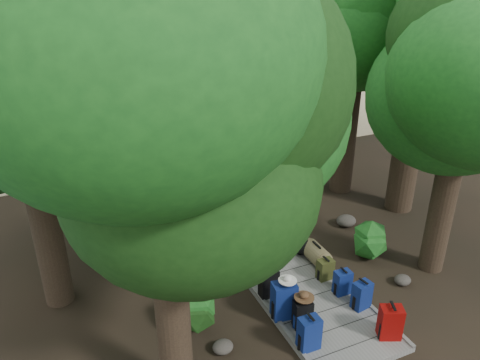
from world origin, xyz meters
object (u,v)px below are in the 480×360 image
lone_suitcase_on_sand (169,129)px  kayak (66,126)px  suitcase_on_boardwalk (269,284)px  duffel_right_khaki (316,254)px  backpack_left_a (309,332)px  backpack_right_c (343,281)px  sun_lounger (223,110)px  duffel_right_black (297,240)px  backpack_left_c (284,298)px  backpack_right_d (325,268)px  backpack_left_b (303,313)px  backpack_right_a (391,321)px  backpack_right_b (362,294)px  backpack_left_d (251,264)px

lone_suitcase_on_sand → kayak: bearing=158.4°
suitcase_on_boardwalk → lone_suitcase_on_sand: size_ratio=1.04×
duffel_right_khaki → suitcase_on_boardwalk: suitcase_on_boardwalk is taller
backpack_left_a → backpack_right_c: (1.46, 1.04, -0.07)m
sun_lounger → kayak: bearing=147.1°
duffel_right_black → suitcase_on_boardwalk: 1.99m
backpack_left_c → backpack_right_c: 1.48m
backpack_right_d → sun_lounger: bearing=77.1°
backpack_left_b → kayak: (-2.94, 14.45, -0.26)m
backpack_right_d → suitcase_on_boardwalk: bearing=-179.8°
backpack_right_a → sun_lounger: backpack_right_a is taller
backpack_right_b → backpack_right_d: 1.11m
backpack_left_a → backpack_right_a: size_ratio=0.99×
backpack_left_a → kayak: 15.23m
backpack_left_a → backpack_right_c: backpack_left_a is taller
backpack_right_b → suitcase_on_boardwalk: backpack_right_b is taller
backpack_left_c → suitcase_on_boardwalk: (0.02, 0.67, -0.12)m
backpack_right_a → duffel_right_khaki: backpack_right_a is taller
backpack_left_c → duffel_right_khaki: (1.59, 1.32, -0.21)m
kayak → backpack_right_c: bearing=-82.1°
backpack_right_b → suitcase_on_boardwalk: bearing=136.3°
kayak → sun_lounger: sun_lounger is taller
backpack_right_a → suitcase_on_boardwalk: 2.47m
backpack_left_b → duffel_right_khaki: backpack_left_b is taller
backpack_left_d → duffel_right_black: (1.47, 0.50, -0.02)m
backpack_left_b → lone_suitcase_on_sand: (0.86, 11.87, -0.12)m
lone_suitcase_on_sand → backpack_right_b: bearing=-74.9°
kayak → sun_lounger: (6.78, -1.06, 0.17)m
backpack_left_c → duffel_right_khaki: backpack_left_c is taller
backpack_left_b → kayak: 14.75m
backpack_right_d → suitcase_on_boardwalk: size_ratio=0.85×
backpack_right_d → duffel_right_black: backpack_right_d is taller
backpack_right_d → backpack_right_a: bearing=-88.3°
backpack_right_d → duffel_right_khaki: 0.64m
backpack_right_c → backpack_left_b: bearing=-157.1°
backpack_left_b → backpack_left_a: bearing=-100.8°
backpack_left_a → suitcase_on_boardwalk: 1.59m
backpack_left_a → backpack_right_c: 1.80m
backpack_right_c → duffel_right_black: (0.01, 1.89, -0.07)m
backpack_left_b → duffel_right_khaki: size_ratio=0.97×
suitcase_on_boardwalk → backpack_right_a: bearing=-53.4°
duffel_right_black → duffel_right_khaki: bearing=-77.2°
backpack_right_d → kayak: size_ratio=0.17×
duffel_right_khaki → lone_suitcase_on_sand: 10.18m
duffel_right_black → backpack_left_b: bearing=-114.1°
backpack_right_b → lone_suitcase_on_sand: size_ratio=1.10×
backpack_right_a → backpack_right_b: bearing=111.3°
backpack_left_d → duffel_right_black: backpack_left_d is taller
backpack_left_a → kayak: bearing=100.6°
backpack_right_c → suitcase_on_boardwalk: size_ratio=0.96×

